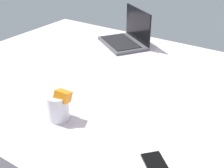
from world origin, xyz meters
The scene contains 4 objects.
bed_mattress centered at (0.00, 0.00, 9.00)cm, with size 180.00×140.00×18.00cm, color silver.
laptop centered at (-15.24, 48.05, 22.41)cm, with size 40.21×37.38×23.00cm.
snack_cup centered at (6.84, -41.23, 24.15)cm, with size 10.55×9.30×14.09cm.
cell_phone centered at (53.27, -44.41, 18.40)cm, with size 6.80×14.00×0.80cm, color black.
Camera 1 is at (81.67, -113.39, 89.30)cm, focal length 47.55 mm.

